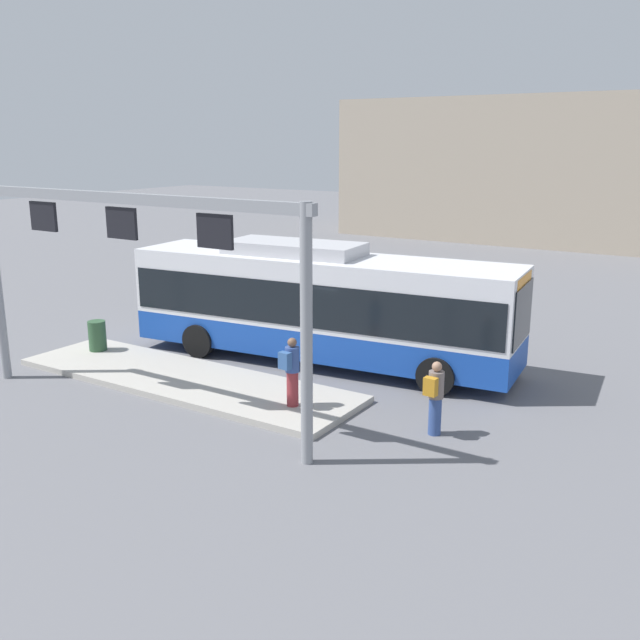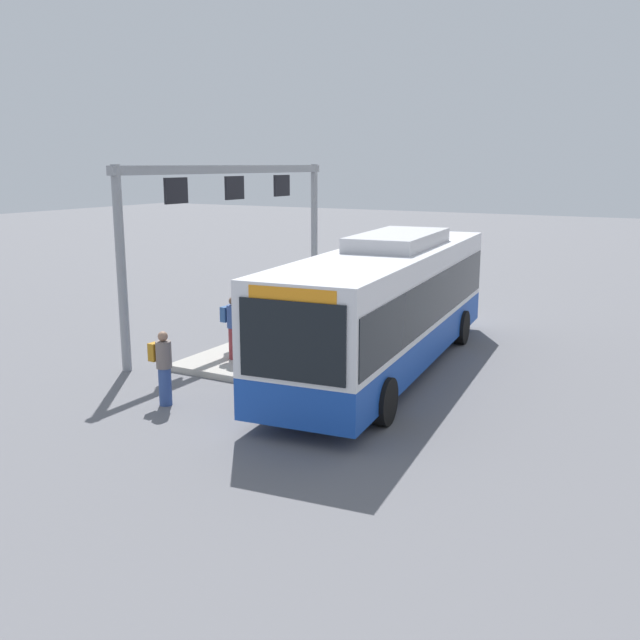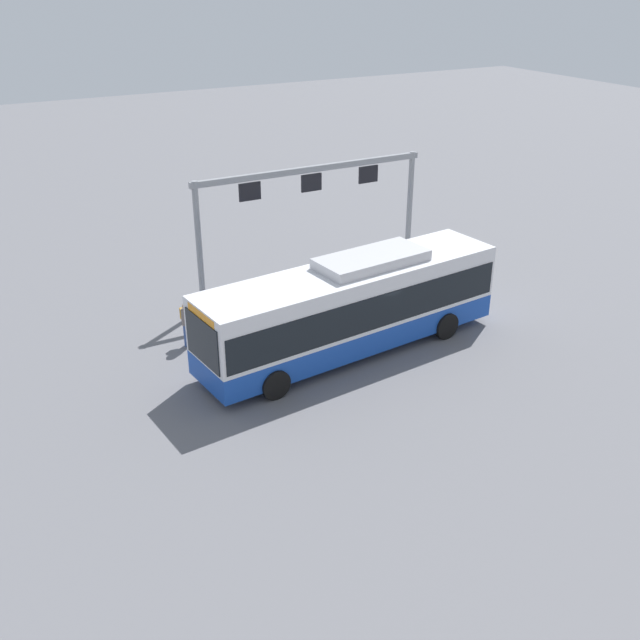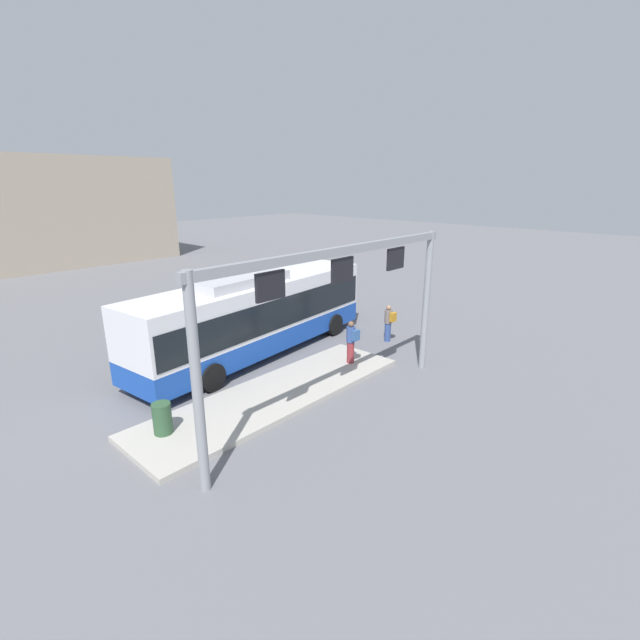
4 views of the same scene
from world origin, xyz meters
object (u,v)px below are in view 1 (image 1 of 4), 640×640
at_px(bus_main, 320,301).
at_px(person_waiting_near, 291,370).
at_px(person_boarding, 435,396).
at_px(trash_bin, 97,336).

distance_m(bus_main, person_waiting_near, 4.11).
xyz_separation_m(bus_main, person_boarding, (4.93, -3.14, -0.92)).
bearing_deg(trash_bin, bus_main, 27.14).
relative_size(bus_main, person_waiting_near, 6.90).
relative_size(bus_main, trash_bin, 12.80).
distance_m(person_boarding, trash_bin, 10.90).
distance_m(bus_main, trash_bin, 6.81).
bearing_deg(trash_bin, person_boarding, -0.46).
bearing_deg(bus_main, trash_bin, -158.81).
xyz_separation_m(person_boarding, person_waiting_near, (-3.38, -0.58, 0.16)).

